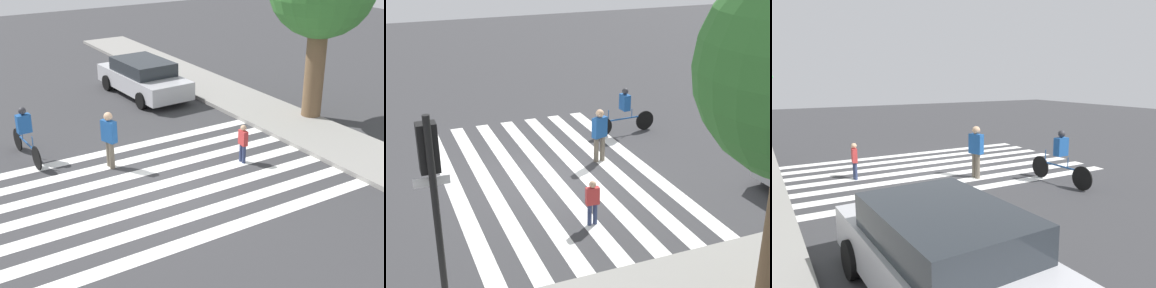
{
  "view_description": "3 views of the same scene",
  "coord_description": "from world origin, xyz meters",
  "views": [
    {
      "loc": [
        11.36,
        -5.83,
        6.61
      ],
      "look_at": [
        1.0,
        0.6,
        1.47
      ],
      "focal_mm": 50.0,
      "sensor_mm": 36.0,
      "label": 1
    },
    {
      "loc": [
        4.58,
        13.32,
        6.69
      ],
      "look_at": [
        -0.67,
        0.45,
        1.07
      ],
      "focal_mm": 50.0,
      "sensor_mm": 36.0,
      "label": 2
    },
    {
      "loc": [
        -11.69,
        5.64,
        3.2
      ],
      "look_at": [
        -0.5,
        -0.72,
        0.89
      ],
      "focal_mm": 35.0,
      "sensor_mm": 36.0,
      "label": 3
    }
  ],
  "objects": [
    {
      "name": "ground_plane",
      "position": [
        0.0,
        0.0,
        0.0
      ],
      "size": [
        60.0,
        60.0,
        0.0
      ],
      "primitive_type": "plane",
      "color": "#38383A"
    },
    {
      "name": "crosswalk_stripes",
      "position": [
        0.0,
        0.0,
        0.0
      ],
      "size": [
        5.95,
        10.0,
        0.01
      ],
      "color": "white",
      "rests_on": "ground_plane"
    },
    {
      "name": "sidewalk_curb",
      "position": [
        0.0,
        6.25,
        0.07
      ],
      "size": [
        36.0,
        2.5,
        0.14
      ],
      "color": "gray",
      "rests_on": "ground_plane"
    },
    {
      "name": "pedestrian_adult_yellow_jacket",
      "position": [
        -1.74,
        -0.45,
        0.95
      ],
      "size": [
        0.51,
        0.35,
        1.68
      ],
      "rotation": [
        0.0,
        0.0,
        0.33
      ],
      "color": "#6B6051",
      "rests_on": "ground_plane"
    },
    {
      "name": "car_parked_dark_suv",
      "position": [
        -7.36,
        3.48,
        0.75
      ],
      "size": [
        4.73,
        2.17,
        1.46
      ],
      "rotation": [
        0.0,
        0.0,
        0.04
      ],
      "color": "#B7B7BC",
      "rests_on": "ground_plane"
    },
    {
      "name": "pedestrian_adult_blue_shirt",
      "position": [
        -0.02,
        2.97,
        0.66
      ],
      "size": [
        0.34,
        0.18,
        1.17
      ],
      "rotation": [
        0.0,
        0.0,
        3.05
      ],
      "color": "navy",
      "rests_on": "ground_plane"
    },
    {
      "name": "cyclist_far_lane",
      "position": [
        -3.55,
        -2.34,
        0.87
      ],
      "size": [
        2.38,
        0.41,
        1.64
      ],
      "rotation": [
        0.0,
        0.0,
        0.05
      ],
      "color": "black",
      "rests_on": "ground_plane"
    }
  ]
}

